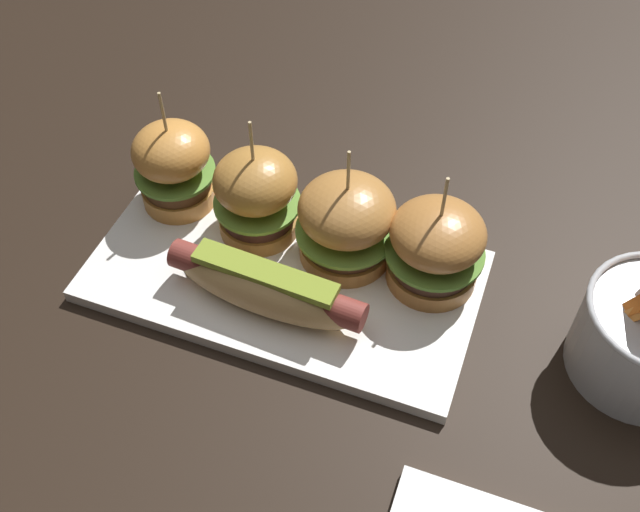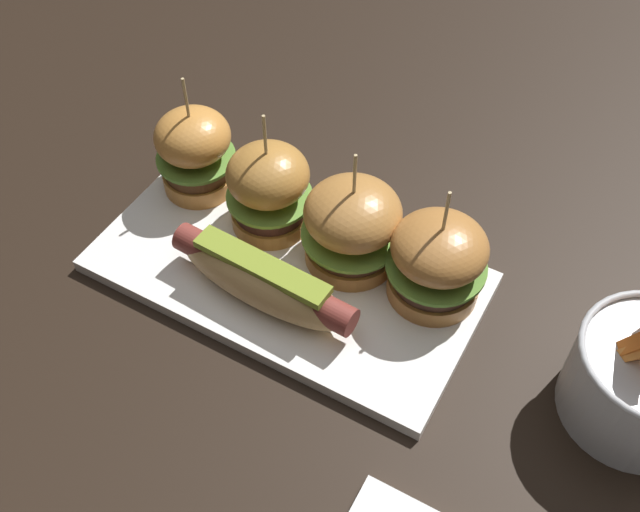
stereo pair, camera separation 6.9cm
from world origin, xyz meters
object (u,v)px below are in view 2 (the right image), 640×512
(hot_dog, at_px, (262,279))
(slider_far_right, at_px, (437,261))
(slider_far_left, at_px, (195,151))
(slider_center_left, at_px, (269,188))
(platter_main, at_px, (287,272))
(slider_center_right, at_px, (352,225))

(hot_dog, xyz_separation_m, slider_far_right, (0.14, 0.09, 0.02))
(slider_far_left, distance_m, slider_center_left, 0.10)
(platter_main, height_order, slider_center_left, slider_center_left)
(slider_center_right, height_order, slider_far_right, slider_center_right)
(slider_far_left, bearing_deg, slider_center_left, -5.24)
(hot_dog, xyz_separation_m, slider_center_left, (-0.05, 0.09, 0.02))
(slider_center_right, bearing_deg, hot_dog, -120.00)
(hot_dog, distance_m, slider_far_left, 0.17)
(slider_center_left, bearing_deg, hot_dog, -62.34)
(platter_main, xyz_separation_m, slider_far_right, (0.14, 0.04, 0.05))
(slider_far_left, bearing_deg, platter_main, -20.79)
(hot_dog, relative_size, slider_far_left, 1.40)
(slider_far_left, bearing_deg, slider_far_right, -1.99)
(hot_dog, height_order, slider_center_right, slider_center_right)
(slider_far_right, bearing_deg, slider_far_left, 178.01)
(slider_far_left, xyz_separation_m, slider_center_left, (0.10, -0.01, 0.00))
(slider_far_left, relative_size, slider_center_right, 1.03)
(slider_far_left, relative_size, slider_center_left, 1.00)
(hot_dog, relative_size, slider_far_right, 1.47)
(slider_far_left, distance_m, slider_far_right, 0.28)
(platter_main, distance_m, slider_far_right, 0.15)
(hot_dog, relative_size, slider_center_right, 1.44)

